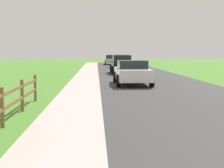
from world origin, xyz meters
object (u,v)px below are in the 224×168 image
parked_suv_white (132,72)px  parked_car_beige (111,60)px  parked_car_black (122,64)px  parked_car_blue (120,61)px

parked_suv_white → parked_car_beige: size_ratio=0.95×
parked_suv_white → parked_car_black: (0.16, 10.47, 0.08)m
parked_car_beige → parked_car_blue: bearing=-86.5°
parked_car_black → parked_car_blue: bearing=86.7°
parked_car_black → parked_car_blue: (0.63, 10.88, -0.00)m
parked_suv_white → parked_car_black: parked_car_black is taller
parked_car_beige → parked_suv_white: bearing=-90.3°
parked_car_blue → parked_car_beige: bearing=93.5°
parked_car_black → parked_car_beige: 21.40m
parked_car_beige → parked_car_black: bearing=-90.0°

